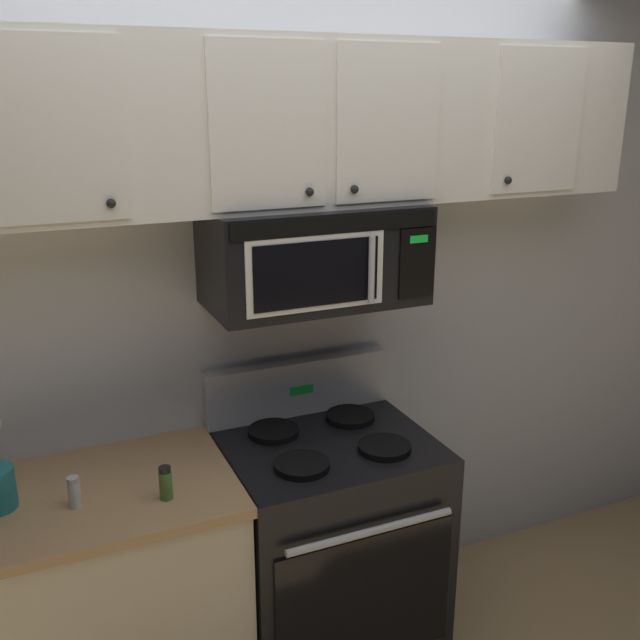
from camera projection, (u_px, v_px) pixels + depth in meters
back_wall at (289, 299)px, 2.83m from camera, size 5.20×0.10×2.70m
stove_range at (327, 543)px, 2.78m from camera, size 0.76×0.69×1.12m
over_range_microwave at (314, 255)px, 2.54m from camera, size 0.76×0.43×0.35m
upper_cabinets at (310, 123)px, 2.43m from camera, size 2.50×0.36×0.55m
counter_segment at (102, 605)px, 2.46m from camera, size 0.93×0.65×0.90m
salt_shaker at (74, 492)px, 2.22m from camera, size 0.04×0.04×0.10m
spice_jar at (166, 483)px, 2.26m from camera, size 0.04×0.04×0.11m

